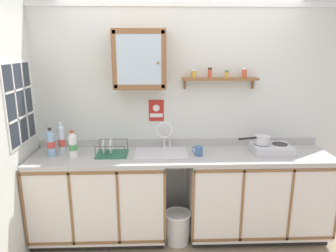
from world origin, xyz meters
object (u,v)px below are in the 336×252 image
Objects in this scene: saucepan at (262,139)px; bottle_opaque_white_0 at (73,145)px; dish_rack at (111,152)px; trash_bin at (178,226)px; hot_plate_stove at (271,149)px; bottle_water_blue_2 at (51,143)px; warning_sign at (156,111)px; bottle_water_clear_1 at (62,140)px; sink at (162,154)px; mug at (199,151)px; wall_cabinet at (140,59)px.

bottle_opaque_white_0 reaches higher than saucepan.
dish_rack is 0.93× the size of trash_bin.
trash_bin is (-0.99, -0.13, -0.81)m from hot_plate_stove.
bottle_opaque_white_0 is at bearing -169.01° from dish_rack.
bottle_water_blue_2 is 1.26× the size of warning_sign.
bottle_water_blue_2 is at bearing -163.80° from warning_sign.
sink is at bearing -2.28° from bottle_water_clear_1.
mug reaches higher than hot_plate_stove.
wall_cabinet is 1.73× the size of trash_bin.
hot_plate_stove is 3.40× the size of mug.
bottle_water_clear_1 reaches higher than hot_plate_stove.
trash_bin is (0.22, -0.41, -1.17)m from warning_sign.
bottle_water_clear_1 is 0.53m from dish_rack.
trash_bin is (-0.21, -0.07, -0.82)m from mug.
bottle_water_blue_2 is 1.23m from wall_cabinet.
dish_rack is 1.06m from trash_bin.
bottle_opaque_white_0 is 0.83× the size of trash_bin.
sink reaches higher than trash_bin.
warning_sign is at bearing 117.87° from trash_bin.
bottle_opaque_white_0 is 1.38m from trash_bin.
hot_plate_stove is 1.21× the size of bottle_water_clear_1.
trash_bin is at bearing -36.50° from wall_cabinet.
sink is 2.31× the size of warning_sign.
mug is at bearing -1.18° from bottle_water_blue_2.
warning_sign is 0.69× the size of trash_bin.
mug is at bearing 0.59° from bottle_opaque_white_0.
hot_plate_stove is 0.67× the size of wall_cabinet.
warning_sign is at bearing 12.16° from bottle_water_clear_1.
sink is 1.05m from bottle_water_clear_1.
warning_sign is (-1.21, 0.28, 0.36)m from hot_plate_stove.
hot_plate_stove is at bearing 2.14° from bottle_opaque_white_0.
warning_sign is (0.99, 0.21, 0.26)m from bottle_water_clear_1.
dish_rack is 0.54× the size of wall_cabinet.
hot_plate_stove is 1.34× the size of bottle_water_blue_2.
sink is 0.49m from warning_sign.
bottle_water_clear_1 is at bearing 174.85° from mug.
dish_rack is (-1.57, -0.03, -0.11)m from saucepan.
hot_plate_stove is at bearing 7.48° from trash_bin.
trash_bin is at bearing -2.94° from bottle_opaque_white_0.
sink reaches higher than mug.
wall_cabinet is 2.51× the size of warning_sign.
sink is 1.71× the size of dish_rack.
bottle_water_blue_2 is 0.60m from dish_rack.
bottle_opaque_white_0 reaches higher than hot_plate_stove.
bottle_opaque_white_0 is 0.86× the size of bottle_water_clear_1.
warning_sign is at bearing 167.08° from hot_plate_stove.
bottle_opaque_white_0 is (-1.94, -0.10, -0.01)m from saucepan.
mug is at bearing -38.45° from warning_sign.
saucepan reaches higher than mug.
saucepan is at bearing -0.10° from sink.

